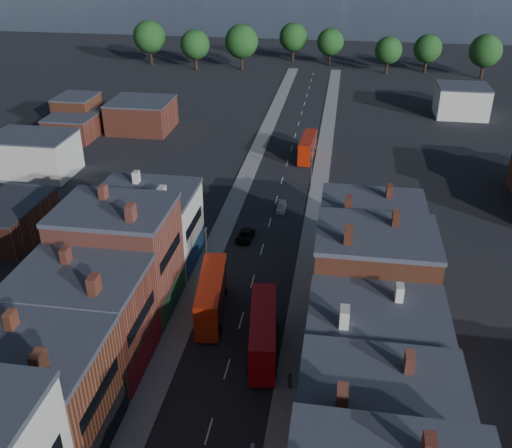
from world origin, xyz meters
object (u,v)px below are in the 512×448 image
(bus_2, at_px, (308,147))
(ped_3, at_px, (290,380))
(car_2, at_px, (245,236))
(bus_1, at_px, (263,332))
(car_3, at_px, (281,208))
(bus_0, at_px, (211,295))

(bus_2, bearing_deg, ped_3, -83.72)
(bus_2, relative_size, car_2, 2.35)
(bus_1, height_order, bus_2, bus_1)
(bus_1, distance_m, car_3, 33.26)
(bus_0, height_order, bus_1, bus_1)
(bus_1, distance_m, car_2, 24.08)
(bus_2, distance_m, ped_3, 60.69)
(bus_1, relative_size, ped_3, 6.15)
(bus_2, relative_size, car_3, 2.76)
(car_3, bearing_deg, ped_3, -83.94)
(car_2, relative_size, car_3, 1.18)
(bus_0, bearing_deg, bus_2, 75.20)
(bus_1, distance_m, bus_2, 55.82)
(bus_0, distance_m, ped_3, 14.47)
(bus_2, height_order, car_3, bus_2)
(car_2, height_order, ped_3, ped_3)
(bus_2, bearing_deg, car_2, -97.45)
(car_2, relative_size, ped_3, 2.33)
(car_3, bearing_deg, bus_0, -101.55)
(ped_3, bearing_deg, bus_0, 22.11)
(bus_0, height_order, car_3, bus_0)
(car_2, bearing_deg, bus_1, -69.02)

